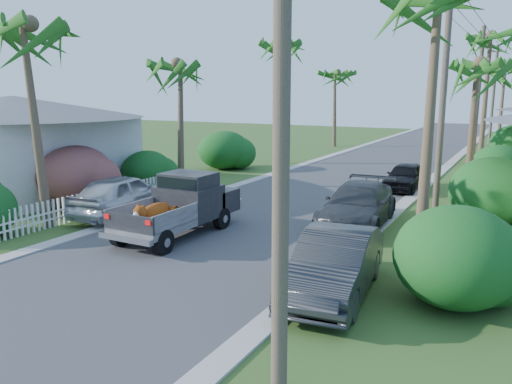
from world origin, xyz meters
The scene contains 28 objects.
ground centered at (0.00, 0.00, 0.00)m, with size 120.00×120.00×0.00m, color #385B22.
road centered at (0.00, 25.00, 0.01)m, with size 8.00×100.00×0.02m, color #38383A.
curb_left centered at (-4.30, 25.00, 0.03)m, with size 0.60×100.00×0.06m, color #A5A39E.
curb_right centered at (4.30, 25.00, 0.03)m, with size 0.60×100.00×0.06m, color #A5A39E.
pickup_truck centered at (-1.37, 4.89, 1.01)m, with size 1.98×5.12×2.06m.
parked_car_rn centered at (5.00, 2.25, 0.76)m, with size 1.61×4.61×1.52m, color #27292B.
parked_car_rm centered at (3.60, 8.57, 0.76)m, with size 2.13×5.25×1.52m, color #303235.
parked_car_rf centered at (3.60, 16.36, 0.66)m, with size 1.56×3.88×1.32m, color black.
parked_car_ln centered at (-5.00, 5.75, 0.82)m, with size 1.94×4.83×1.65m, color #B8BBC0.
palm_l_a centered at (-6.20, 3.00, 6.93)m, with size 4.40×4.40×8.20m.
palm_l_b centered at (-6.80, 12.00, 6.15)m, with size 4.40×4.40×7.40m.
palm_l_c centered at (-6.00, 22.00, 7.91)m, with size 4.40×4.40×9.20m.
palm_l_d centered at (-6.50, 34.00, 6.44)m, with size 4.40×4.40×7.70m.
palm_r_b centered at (6.60, 15.00, 5.95)m, with size 4.40×4.40×7.20m.
palm_r_c centered at (6.20, 26.00, 8.11)m, with size 4.40×4.40×9.40m.
palm_r_d centered at (6.50, 40.00, 6.74)m, with size 4.40×4.40×8.00m.
shrub_l_b centered at (-7.80, 6.00, 1.30)m, with size 3.00×3.30×2.60m, color #C41C50.
shrub_l_c centered at (-7.40, 10.00, 1.00)m, with size 2.40×2.64×2.00m, color #124015.
shrub_l_d centered at (-8.00, 18.00, 1.20)m, with size 3.20×3.52×2.40m, color #124015.
shrub_r_a centered at (7.60, 3.00, 1.15)m, with size 2.80×3.08×2.30m, color #124015.
shrub_r_b centered at (7.80, 11.00, 1.25)m, with size 3.00×3.30×2.50m, color #124015.
shrub_r_c centered at (7.50, 20.00, 1.05)m, with size 2.60×2.86×2.10m, color #124015.
picket_fence centered at (-6.00, 5.50, 0.50)m, with size 0.10×11.00×1.00m, color white.
house_left centered at (-13.00, 7.00, 2.12)m, with size 9.00×8.00×4.60m.
utility_pole_a centered at (5.60, -2.00, 4.60)m, with size 1.60×0.26×9.00m.
utility_pole_b centered at (5.60, 13.00, 4.60)m, with size 1.60×0.26×9.00m.
utility_pole_c centered at (5.60, 28.00, 4.60)m, with size 1.60×0.26×9.00m.
utility_pole_d centered at (5.60, 43.00, 4.60)m, with size 1.60×0.26×9.00m.
Camera 1 is at (8.74, -8.54, 4.76)m, focal length 35.00 mm.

